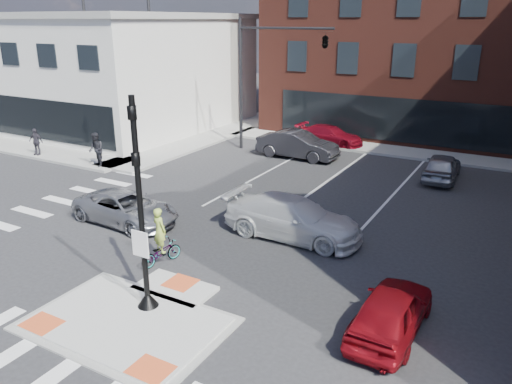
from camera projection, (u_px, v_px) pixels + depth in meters
The scene contains 18 objects.
ground at pixel (139, 316), 13.97m from camera, with size 120.00×120.00×0.00m, color #28282B.
refuge_island at pixel (132, 319), 13.74m from camera, with size 5.40×4.65×0.13m.
sidewalk_nw at pixel (106, 139), 34.32m from camera, with size 23.50×20.50×0.15m.
sidewalk_n at pixel (421, 153), 30.65m from camera, with size 26.00×3.00×0.15m, color gray.
building_nw at pixel (96, 68), 39.24m from camera, with size 20.40×16.40×14.40m.
building_n at pixel (462, 20), 36.34m from camera, with size 24.40×18.40×15.50m.
building_far_left at pixel (420, 46), 56.98m from camera, with size 10.00×12.00×10.00m, color slate.
signal_pole at pixel (142, 234), 13.53m from camera, with size 0.60×0.60×5.98m.
mast_arm_signal at pixel (301, 50), 28.36m from camera, with size 6.10×2.24×8.00m.
silver_suv at pixel (126, 208), 20.19m from camera, with size 2.12×4.60×1.28m, color #9D9FA4.
red_sedan at pixel (391, 311), 13.02m from camera, with size 1.56×3.87×1.32m, color maroon.
white_pickup at pixel (293, 218), 18.82m from camera, with size 2.17×5.33×1.55m, color silver.
bg_car_dark at pixel (298, 145), 29.71m from camera, with size 1.70×4.89×1.61m, color #232328.
bg_car_silver at pixel (442, 167), 25.66m from camera, with size 1.64×4.07×1.39m, color #A3A5AA.
bg_car_red at pixel (330, 136), 32.76m from camera, with size 1.82×4.47×1.30m, color maroon.
cyclist at pixel (161, 245), 16.75m from camera, with size 0.95×1.65×2.02m.
pedestrian_a at pixel (96, 150), 27.42m from camera, with size 0.92×0.71×1.88m, color black.
pedestrian_b at pixel (36, 142), 29.79m from camera, with size 0.94×0.39×1.61m, color #2B2831.
Camera 1 is at (8.79, -8.89, 7.86)m, focal length 35.00 mm.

